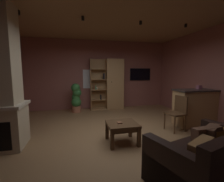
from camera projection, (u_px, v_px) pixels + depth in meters
name	position (u px, v px, depth m)	size (l,w,h in m)	color
floor	(116.00, 136.00, 3.82)	(5.96, 6.05, 0.02)	olive
wall_back	(98.00, 75.00, 6.60)	(6.08, 0.06, 2.86)	#8E544C
wall_right	(220.00, 76.00, 4.32)	(0.06, 6.05, 2.86)	#8E544C
ceiling	(116.00, 13.00, 3.47)	(5.96, 6.05, 0.02)	#8E6B47
window_pane_back	(92.00, 79.00, 6.53)	(0.79, 0.01, 0.78)	white
bookshelf_cabinet	(113.00, 84.00, 6.51)	(1.38, 0.41, 2.08)	#A87F51
kitchen_bar_counter	(198.00, 107.00, 4.53)	(1.39, 0.60, 1.05)	#A87F51
tissue_box	(199.00, 87.00, 4.56)	(0.12, 0.12, 0.11)	#995972
leather_couch	(208.00, 161.00, 2.18)	(1.75, 1.32, 0.84)	black
coffee_table	(122.00, 127.00, 3.39)	(0.65, 0.61, 0.45)	#4C331E
table_book_0	(120.00, 123.00, 3.36)	(0.10, 0.11, 0.02)	brown
dining_chair	(178.00, 111.00, 4.10)	(0.49, 0.49, 0.92)	#4C331E
potted_floor_plant	(76.00, 98.00, 5.96)	(0.40, 0.41, 1.12)	#B77051
wall_mounted_tv	(140.00, 74.00, 6.96)	(0.95, 0.06, 0.53)	black
track_light_spot_0	(18.00, 13.00, 3.27)	(0.07, 0.07, 0.09)	black
track_light_spot_1	(83.00, 18.00, 3.62)	(0.07, 0.07, 0.09)	black
track_light_spot_2	(141.00, 23.00, 3.94)	(0.07, 0.07, 0.09)	black
track_light_spot_3	(186.00, 26.00, 4.18)	(0.07, 0.07, 0.09)	black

